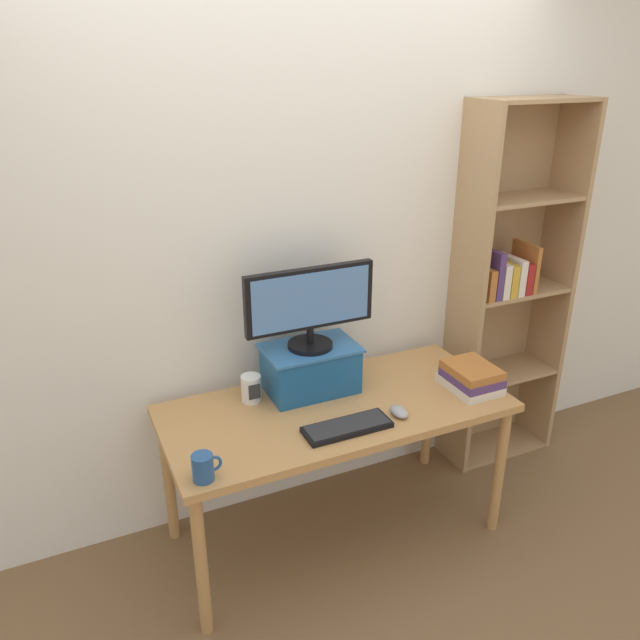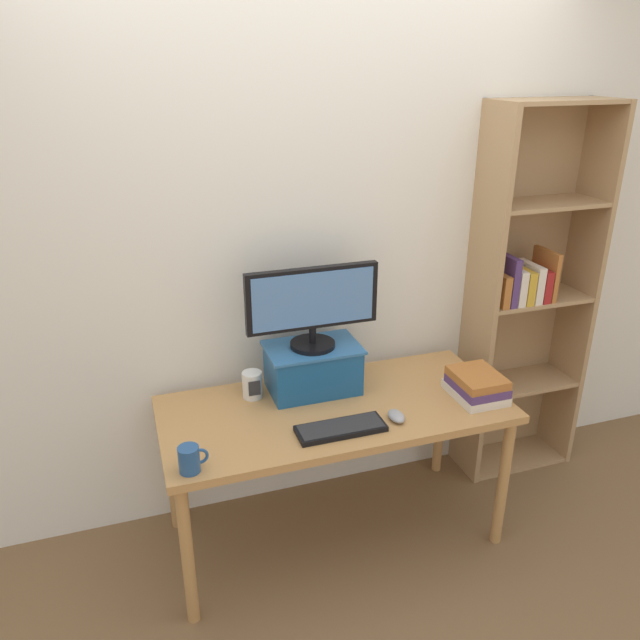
{
  "view_description": "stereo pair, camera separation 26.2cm",
  "coord_description": "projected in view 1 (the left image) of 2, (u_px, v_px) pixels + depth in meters",
  "views": [
    {
      "loc": [
        -1.06,
        -2.13,
        2.12
      ],
      "look_at": [
        -0.05,
        0.07,
        1.09
      ],
      "focal_mm": 35.0,
      "sensor_mm": 36.0,
      "label": 1
    },
    {
      "loc": [
        -0.81,
        -2.22,
        2.12
      ],
      "look_at": [
        -0.05,
        0.07,
        1.09
      ],
      "focal_mm": 35.0,
      "sensor_mm": 36.0,
      "label": 2
    }
  ],
  "objects": [
    {
      "name": "ground_plane",
      "position": [
        335.0,
        531.0,
        3.01
      ],
      "size": [
        12.0,
        12.0,
        0.0
      ],
      "primitive_type": "plane",
      "color": "brown"
    },
    {
      "name": "back_wall",
      "position": [
        296.0,
        249.0,
        2.87
      ],
      "size": [
        7.0,
        0.08,
        2.6
      ],
      "color": "silver",
      "rests_on": "ground_plane"
    },
    {
      "name": "desk",
      "position": [
        336.0,
        419.0,
        2.77
      ],
      "size": [
        1.52,
        0.69,
        0.7
      ],
      "color": "#B7844C",
      "rests_on": "ground_plane"
    },
    {
      "name": "bookshelf_unit",
      "position": [
        507.0,
        288.0,
        3.3
      ],
      "size": [
        0.62,
        0.28,
        1.94
      ],
      "color": "tan",
      "rests_on": "ground_plane"
    },
    {
      "name": "riser_box",
      "position": [
        310.0,
        367.0,
        2.82
      ],
      "size": [
        0.42,
        0.27,
        0.22
      ],
      "color": "#195189",
      "rests_on": "desk"
    },
    {
      "name": "computer_monitor",
      "position": [
        310.0,
        304.0,
        2.7
      ],
      "size": [
        0.59,
        0.2,
        0.37
      ],
      "color": "black",
      "rests_on": "riser_box"
    },
    {
      "name": "keyboard",
      "position": [
        347.0,
        427.0,
        2.55
      ],
      "size": [
        0.37,
        0.13,
        0.02
      ],
      "color": "black",
      "rests_on": "desk"
    },
    {
      "name": "computer_mouse",
      "position": [
        399.0,
        412.0,
        2.65
      ],
      "size": [
        0.06,
        0.1,
        0.04
      ],
      "color": "#99999E",
      "rests_on": "desk"
    },
    {
      "name": "book_stack",
      "position": [
        471.0,
        378.0,
        2.85
      ],
      "size": [
        0.21,
        0.26,
        0.12
      ],
      "color": "silver",
      "rests_on": "desk"
    },
    {
      "name": "coffee_mug",
      "position": [
        204.0,
        467.0,
        2.24
      ],
      "size": [
        0.11,
        0.08,
        0.1
      ],
      "color": "#234C84",
      "rests_on": "desk"
    },
    {
      "name": "desk_speaker",
      "position": [
        251.0,
        388.0,
        2.75
      ],
      "size": [
        0.09,
        0.09,
        0.12
      ],
      "color": "silver",
      "rests_on": "desk"
    }
  ]
}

